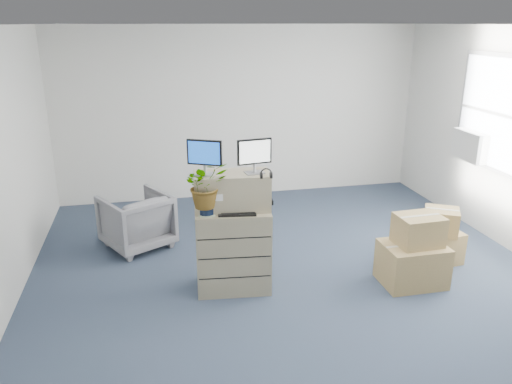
# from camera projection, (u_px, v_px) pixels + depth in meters

# --- Properties ---
(ground) EXTENTS (7.00, 7.00, 0.00)m
(ground) POSITION_uv_depth(u_px,v_px,m) (302.00, 296.00, 5.44)
(ground) COLOR #222C3D
(ground) RESTS_ON ground
(wall_back) EXTENTS (6.00, 0.02, 2.80)m
(wall_back) POSITION_uv_depth(u_px,v_px,m) (241.00, 113.00, 8.23)
(wall_back) COLOR silver
(wall_back) RESTS_ON ground
(ac_unit) EXTENTS (0.24, 0.60, 0.40)m
(ac_unit) POSITION_uv_depth(u_px,v_px,m) (472.00, 146.00, 6.92)
(ac_unit) COLOR silver
(ac_unit) RESTS_ON wall_right
(filing_cabinet_lower) EXTENTS (0.84, 0.57, 0.93)m
(filing_cabinet_lower) POSITION_uv_depth(u_px,v_px,m) (233.00, 249.00, 5.46)
(filing_cabinet_lower) COLOR gray
(filing_cabinet_lower) RESTS_ON ground
(filing_cabinet_upper) EXTENTS (0.83, 0.48, 0.40)m
(filing_cabinet_upper) POSITION_uv_depth(u_px,v_px,m) (232.00, 191.00, 5.29)
(filing_cabinet_upper) COLOR gray
(filing_cabinet_upper) RESTS_ON filing_cabinet_lower
(monitor_left) EXTENTS (0.35, 0.21, 0.37)m
(monitor_left) POSITION_uv_depth(u_px,v_px,m) (204.00, 155.00, 5.11)
(monitor_left) COLOR #99999E
(monitor_left) RESTS_ON filing_cabinet_upper
(monitor_right) EXTENTS (0.37, 0.17, 0.37)m
(monitor_right) POSITION_uv_depth(u_px,v_px,m) (255.00, 154.00, 5.15)
(monitor_right) COLOR #99999E
(monitor_right) RESTS_ON filing_cabinet_upper
(headphones) EXTENTS (0.12, 0.03, 0.12)m
(headphones) POSITION_uv_depth(u_px,v_px,m) (266.00, 174.00, 5.08)
(headphones) COLOR black
(headphones) RESTS_ON filing_cabinet_upper
(keyboard) EXTENTS (0.42, 0.22, 0.02)m
(keyboard) POSITION_uv_depth(u_px,v_px,m) (237.00, 213.00, 5.20)
(keyboard) COLOR black
(keyboard) RESTS_ON filing_cabinet_lower
(mouse) EXTENTS (0.08, 0.06, 0.03)m
(mouse) POSITION_uv_depth(u_px,v_px,m) (264.00, 210.00, 5.26)
(mouse) COLOR silver
(mouse) RESTS_ON filing_cabinet_lower
(water_bottle) EXTENTS (0.07, 0.07, 0.25)m
(water_bottle) POSITION_uv_depth(u_px,v_px,m) (235.00, 196.00, 5.36)
(water_bottle) COLOR #95979D
(water_bottle) RESTS_ON filing_cabinet_lower
(phone_dock) EXTENTS (0.06, 0.05, 0.12)m
(phone_dock) POSITION_uv_depth(u_px,v_px,m) (231.00, 206.00, 5.31)
(phone_dock) COLOR silver
(phone_dock) RESTS_ON filing_cabinet_lower
(external_drive) EXTENTS (0.18, 0.14, 0.05)m
(external_drive) POSITION_uv_depth(u_px,v_px,m) (265.00, 201.00, 5.49)
(external_drive) COLOR black
(external_drive) RESTS_ON filing_cabinet_lower
(tissue_box) EXTENTS (0.19, 0.10, 0.07)m
(tissue_box) POSITION_uv_depth(u_px,v_px,m) (261.00, 197.00, 5.45)
(tissue_box) COLOR #3A6EC5
(tissue_box) RESTS_ON external_drive
(potted_plant) EXTENTS (0.55, 0.58, 0.47)m
(potted_plant) POSITION_uv_depth(u_px,v_px,m) (206.00, 191.00, 5.10)
(potted_plant) COLOR #A6B995
(potted_plant) RESTS_ON filing_cabinet_lower
(office_chair) EXTENTS (1.03, 1.01, 0.80)m
(office_chair) POSITION_uv_depth(u_px,v_px,m) (136.00, 218.00, 6.51)
(office_chair) COLOR slate
(office_chair) RESTS_ON ground
(cardboard_boxes) EXTENTS (1.21, 0.96, 0.81)m
(cardboard_boxes) POSITION_uv_depth(u_px,v_px,m) (423.00, 249.00, 5.80)
(cardboard_boxes) COLOR olive
(cardboard_boxes) RESTS_ON ground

